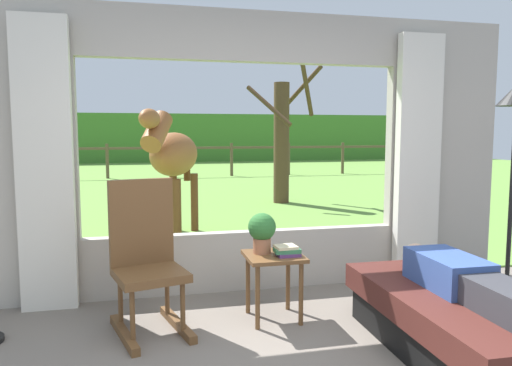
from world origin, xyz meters
name	(u,v)px	position (x,y,z in m)	size (l,w,h in m)	color
back_wall_with_window	(245,156)	(0.00, 2.26, 1.25)	(5.20, 0.12, 2.55)	#ADA599
curtain_panel_left	(45,166)	(-1.69, 2.12, 1.20)	(0.44, 0.10, 2.40)	silver
curtain_panel_right	(418,160)	(1.69, 2.12, 1.20)	(0.44, 0.10, 2.40)	silver
outdoor_pasture_lawn	(173,179)	(0.00, 13.16, 0.01)	(36.00, 21.68, 0.02)	olive
distant_hill_ridge	(160,138)	(0.00, 23.00, 1.20)	(36.00, 2.00, 2.40)	#427A2D
recliner_sofa	(460,323)	(1.09, 0.59, 0.22)	(0.94, 1.72, 0.42)	black
reclining_person	(467,281)	(1.09, 0.54, 0.52)	(0.35, 1.43, 0.22)	#334C8C
rocking_chair	(146,257)	(-0.91, 1.52, 0.55)	(0.62, 0.78, 1.12)	brown
side_table	(274,266)	(0.07, 1.48, 0.43)	(0.44, 0.44, 0.52)	brown
potted_plant	(262,230)	(-0.01, 1.54, 0.70)	(0.22, 0.22, 0.32)	#9E6042
book_stack	(287,251)	(0.16, 1.41, 0.56)	(0.20, 0.16, 0.08)	#59336B
horse	(172,156)	(-0.52, 4.59, 1.16)	(1.01, 1.80, 1.73)	brown
pasture_tree	(283,137)	(1.90, 7.50, 1.37)	(1.55, 1.57, 2.99)	#4C3823
pasture_fence_line	(171,155)	(0.00, 13.89, 0.74)	(16.10, 0.10, 1.10)	brown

